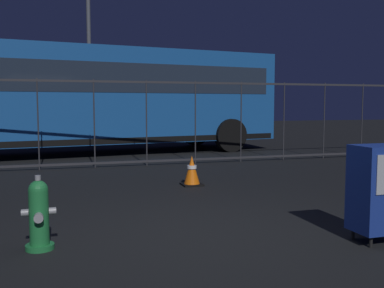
{
  "coord_description": "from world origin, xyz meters",
  "views": [
    {
      "loc": [
        -1.52,
        -4.6,
        1.44
      ],
      "look_at": [
        0.3,
        1.2,
        0.9
      ],
      "focal_mm": 41.89,
      "sensor_mm": 36.0,
      "label": 1
    }
  ],
  "objects_px": {
    "newspaper_box_primary": "(377,188)",
    "bus_near": "(99,95)",
    "fire_hydrant": "(39,215)",
    "street_light_near_right": "(88,2)",
    "traffic_cone": "(192,171)"
  },
  "relations": [
    {
      "from": "fire_hydrant",
      "to": "traffic_cone",
      "type": "xyz_separation_m",
      "value": [
        2.5,
        2.91,
        -0.09
      ]
    },
    {
      "from": "newspaper_box_primary",
      "to": "street_light_near_right",
      "type": "relative_size",
      "value": 0.12
    },
    {
      "from": "traffic_cone",
      "to": "newspaper_box_primary",
      "type": "bearing_deg",
      "value": -77.14
    },
    {
      "from": "fire_hydrant",
      "to": "bus_near",
      "type": "distance_m",
      "value": 8.92
    },
    {
      "from": "newspaper_box_primary",
      "to": "traffic_cone",
      "type": "xyz_separation_m",
      "value": [
        -0.85,
        3.72,
        -0.31
      ]
    },
    {
      "from": "fire_hydrant",
      "to": "newspaper_box_primary",
      "type": "height_order",
      "value": "newspaper_box_primary"
    },
    {
      "from": "newspaper_box_primary",
      "to": "traffic_cone",
      "type": "bearing_deg",
      "value": 102.86
    },
    {
      "from": "fire_hydrant",
      "to": "street_light_near_right",
      "type": "relative_size",
      "value": 0.09
    },
    {
      "from": "traffic_cone",
      "to": "fire_hydrant",
      "type": "bearing_deg",
      "value": -130.7
    },
    {
      "from": "newspaper_box_primary",
      "to": "street_light_near_right",
      "type": "distance_m",
      "value": 12.87
    },
    {
      "from": "fire_hydrant",
      "to": "street_light_near_right",
      "type": "bearing_deg",
      "value": 82.7
    },
    {
      "from": "newspaper_box_primary",
      "to": "bus_near",
      "type": "xyz_separation_m",
      "value": [
        -1.85,
        9.5,
        1.14
      ]
    },
    {
      "from": "newspaper_box_primary",
      "to": "street_light_near_right",
      "type": "xyz_separation_m",
      "value": [
        -1.92,
        11.97,
        4.3
      ]
    },
    {
      "from": "fire_hydrant",
      "to": "street_light_near_right",
      "type": "xyz_separation_m",
      "value": [
        1.43,
        11.16,
        4.52
      ]
    },
    {
      "from": "bus_near",
      "to": "traffic_cone",
      "type": "bearing_deg",
      "value": -87.6
    }
  ]
}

